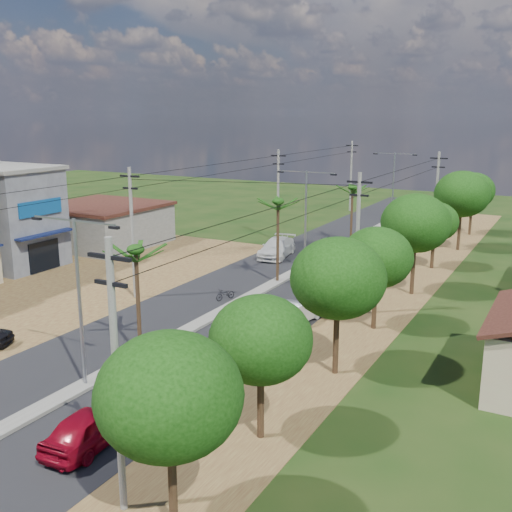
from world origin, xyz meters
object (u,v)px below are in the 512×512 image
at_px(car_red_near, 91,427).
at_px(car_white_far, 277,248).
at_px(car_silver_mid, 298,312).
at_px(moto_rider_east, 154,416).

xyz_separation_m(car_red_near, car_white_far, (-7.67, 31.02, 0.06)).
distance_m(car_silver_mid, moto_rider_east, 14.10).
bearing_deg(moto_rider_east, car_white_far, -52.89).
bearing_deg(car_red_near, moto_rider_east, -121.37).
height_order(car_red_near, moto_rider_east, car_red_near).
xyz_separation_m(car_red_near, moto_rider_east, (1.19, 2.30, -0.31)).
xyz_separation_m(car_white_far, moto_rider_east, (8.86, -28.73, -0.37)).
relative_size(car_red_near, moto_rider_east, 2.62).
distance_m(car_silver_mid, car_white_far, 17.07).
distance_m(car_red_near, car_silver_mid, 16.43).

